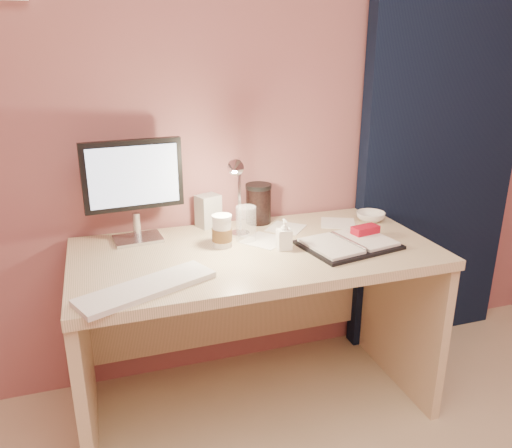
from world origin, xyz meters
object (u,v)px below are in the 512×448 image
object	(u,v)px
clear_cup	(246,224)
bowl	(371,217)
lotion_bottle	(284,234)
keyboard	(147,288)
desk_lamp	(254,189)
planner	(350,242)
dark_jar	(258,206)
product_box	(208,211)
desk	(250,292)
monitor	(133,182)
coffee_cup	(222,232)

from	to	relation	value
clear_cup	bowl	xyz separation A→B (m)	(0.61, 0.06, -0.05)
bowl	lotion_bottle	bearing A→B (deg)	-158.61
keyboard	bowl	distance (m)	1.11
bowl	desk_lamp	bearing A→B (deg)	-172.25
planner	lotion_bottle	bearing A→B (deg)	158.40
planner	dark_jar	distance (m)	0.46
dark_jar	product_box	distance (m)	0.22
desk	product_box	world-z (taller)	product_box
monitor	bowl	size ratio (longest dim) A/B	3.19
clear_cup	bowl	world-z (taller)	clear_cup
planner	product_box	distance (m)	0.63
dark_jar	desk_lamp	bearing A→B (deg)	-112.93
coffee_cup	desk_lamp	size ratio (longest dim) A/B	0.37
clear_cup	product_box	size ratio (longest dim) A/B	1.01
planner	clear_cup	size ratio (longest dim) A/B	2.78
coffee_cup	lotion_bottle	bearing A→B (deg)	-24.32
coffee_cup	bowl	world-z (taller)	coffee_cup
desk	monitor	world-z (taller)	monitor
keyboard	coffee_cup	distance (m)	0.44
keyboard	coffee_cup	world-z (taller)	coffee_cup
product_box	desk_lamp	bearing A→B (deg)	-82.54
coffee_cup	dark_jar	distance (m)	0.32
desk_lamp	lotion_bottle	bearing A→B (deg)	-30.01
coffee_cup	product_box	world-z (taller)	product_box
bowl	dark_jar	xyz separation A→B (m)	(-0.49, 0.14, 0.06)
bowl	product_box	xyz separation A→B (m)	(-0.71, 0.15, 0.05)
keyboard	planner	xyz separation A→B (m)	(0.81, 0.15, 0.00)
monitor	bowl	bearing A→B (deg)	-9.71
monitor	keyboard	distance (m)	0.52
dark_jar	product_box	bearing A→B (deg)	175.43
planner	bowl	size ratio (longest dim) A/B	3.08
coffee_cup	desk	bearing A→B (deg)	4.47
monitor	dark_jar	size ratio (longest dim) A/B	2.60
coffee_cup	keyboard	bearing A→B (deg)	-137.72
desk	planner	xyz separation A→B (m)	(0.36, -0.16, 0.24)
monitor	coffee_cup	size ratio (longest dim) A/B	3.18
desk_lamp	dark_jar	bearing A→B (deg)	89.84
coffee_cup	lotion_bottle	world-z (taller)	coffee_cup
bowl	product_box	bearing A→B (deg)	167.78
desk	clear_cup	bearing A→B (deg)	112.75
lotion_bottle	desk_lamp	distance (m)	0.21
bowl	monitor	bearing A→B (deg)	175.84
clear_cup	dark_jar	distance (m)	0.23
bowl	desk_lamp	distance (m)	0.62
bowl	desk_lamp	xyz separation A→B (m)	(-0.58, -0.08, 0.20)
keyboard	bowl	bearing A→B (deg)	-3.13
monitor	desk	bearing A→B (deg)	-25.89
desk	monitor	bearing A→B (deg)	159.65
bowl	lotion_bottle	world-z (taller)	lotion_bottle
bowl	planner	bearing A→B (deg)	-133.80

